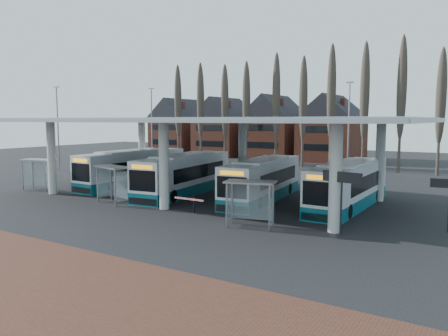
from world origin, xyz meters
The scene contains 16 objects.
ground centered at (0.00, 0.00, 0.00)m, with size 140.00×140.00×0.00m, color black.
station_canopy centered at (0.00, 8.00, 5.68)m, with size 32.00×16.00×6.34m.
poplar_row centered at (0.00, 33.00, 8.78)m, with size 45.10×1.10×14.50m.
townhouse_row centered at (-15.75, 44.00, 5.94)m, with size 36.80×10.30×12.25m.
lamp_post_a centered at (-18.00, 22.00, 5.34)m, with size 0.80×0.16×10.17m.
lamp_post_b centered at (6.00, 26.00, 5.34)m, with size 0.80×0.16×10.17m.
lamp_post_d centered at (-26.00, 14.00, 5.34)m, with size 0.80×0.16×10.17m.
bus_0 centered at (-9.50, 9.53, 1.57)m, with size 2.90×12.09×3.34m.
bus_1 centered at (-2.61, 8.37, 1.57)m, with size 3.99×12.24×3.34m.
bus_2 centered at (4.19, 9.31, 1.50)m, with size 3.66×11.66×3.19m.
bus_3 centered at (10.69, 9.92, 1.53)m, with size 2.65×11.69×3.24m.
shelter_0 centered at (-14.60, 3.19, 1.99)m, with size 3.18×2.01×2.74m.
shelter_1 centered at (-4.61, 2.35, 2.00)m, with size 3.23×2.14×2.76m.
shelter_2 centered at (7.43, 1.27, 1.95)m, with size 3.16×2.13×2.68m.
info_sign_0 centered at (12.45, 2.20, 2.87)m, with size 2.27×0.65×3.42m.
barrier centered at (2.42, 2.19, 0.90)m, with size 2.32×0.64×1.16m.
Camera 1 is at (19.19, -20.74, 6.19)m, focal length 35.00 mm.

